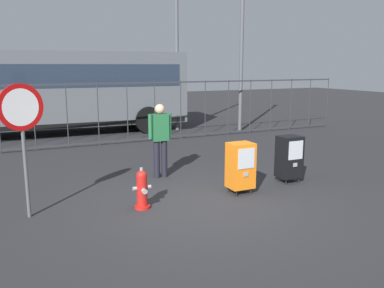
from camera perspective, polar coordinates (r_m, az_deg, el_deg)
The scene contains 10 objects.
ground_plane at distance 7.47m, azimuth 1.90°, elevation -8.59°, with size 60.00×60.00×0.00m, color #262628.
fire_hydrant at distance 7.25m, azimuth -7.07°, elevation -6.36°, with size 0.33×0.32×0.75m.
newspaper_box_primary at distance 8.98m, azimuth 13.55°, elevation -1.75°, with size 0.48×0.42×1.02m.
newspaper_box_secondary at distance 8.03m, azimuth 6.85°, elevation -3.01°, with size 0.48×0.42×1.02m.
stop_sign at distance 7.05m, azimuth -22.84°, elevation 2.78°, with size 0.71×0.31×2.23m.
pedestrian at distance 9.08m, azimuth -4.51°, elevation 1.10°, with size 0.55×0.22×1.67m.
fence_barrier at distance 13.17m, azimuth -11.08°, elevation 4.32°, with size 18.03×0.04×2.00m.
bus_near at distance 15.76m, azimuth -20.63°, elevation 7.42°, with size 10.60×3.15×3.00m.
street_light_near_right at distance 16.01m, azimuth -2.20°, elevation 18.25°, with size 0.32×0.32×7.90m.
street_light_far_right at distance 15.69m, azimuth 7.09°, elevation 17.09°, with size 0.32×0.32×7.25m.
Camera 1 is at (-3.25, -6.24, 2.50)m, focal length 37.82 mm.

